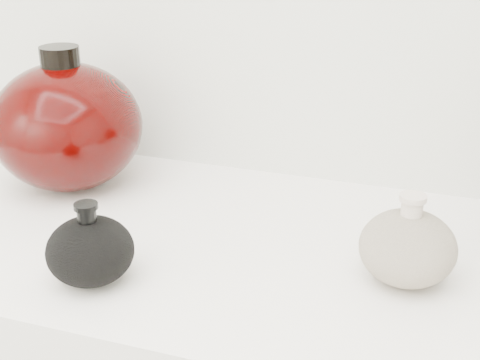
% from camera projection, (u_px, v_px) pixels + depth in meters
% --- Properties ---
extents(black_gourd_vase, '(0.14, 0.14, 0.10)m').
position_uv_depth(black_gourd_vase, '(90.00, 250.00, 0.79)').
color(black_gourd_vase, black).
rests_on(black_gourd_vase, display_counter).
extents(cream_gourd_vase, '(0.14, 0.14, 0.11)m').
position_uv_depth(cream_gourd_vase, '(408.00, 247.00, 0.79)').
color(cream_gourd_vase, beige).
rests_on(cream_gourd_vase, display_counter).
extents(left_round_pot, '(0.29, 0.29, 0.22)m').
position_uv_depth(left_round_pot, '(67.00, 126.00, 1.04)').
color(left_round_pot, black).
rests_on(left_round_pot, display_counter).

